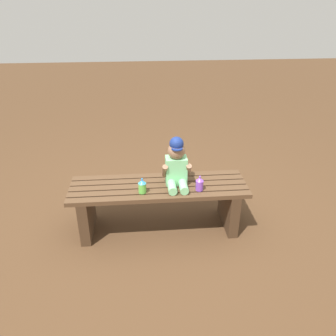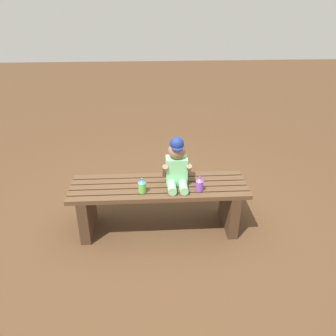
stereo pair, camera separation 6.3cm
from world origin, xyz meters
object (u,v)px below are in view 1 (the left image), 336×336
object	(u,v)px
park_bench	(159,200)
child_figure	(176,165)
sippy_cup_left	(142,186)
sippy_cup_right	(200,184)

from	to	relation	value
park_bench	child_figure	distance (m)	0.35
park_bench	child_figure	bearing A→B (deg)	3.63
sippy_cup_left	child_figure	bearing A→B (deg)	21.80
park_bench	sippy_cup_left	size ratio (longest dim) A/B	11.59
child_figure	park_bench	bearing A→B (deg)	-176.37
park_bench	sippy_cup_left	xyz separation A→B (m)	(-0.13, -0.10, 0.20)
park_bench	child_figure	size ratio (longest dim) A/B	3.55
child_figure	sippy_cup_left	xyz separation A→B (m)	(-0.28, -0.11, -0.12)
sippy_cup_right	park_bench	bearing A→B (deg)	162.19
park_bench	sippy_cup_right	bearing A→B (deg)	-17.81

